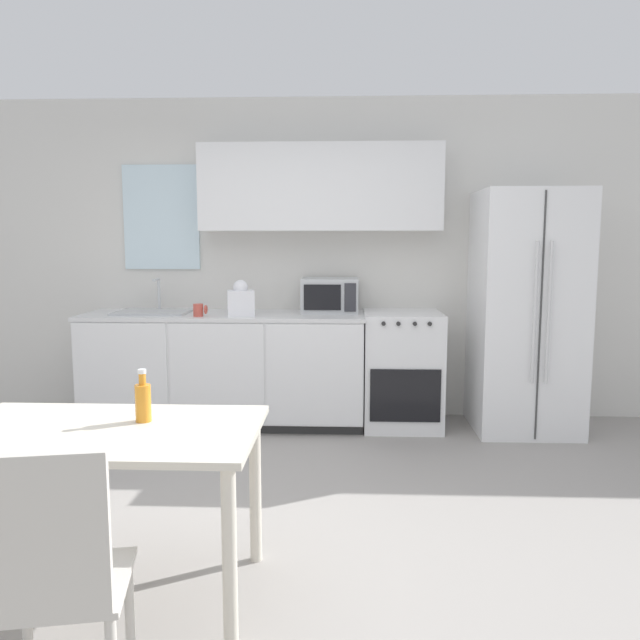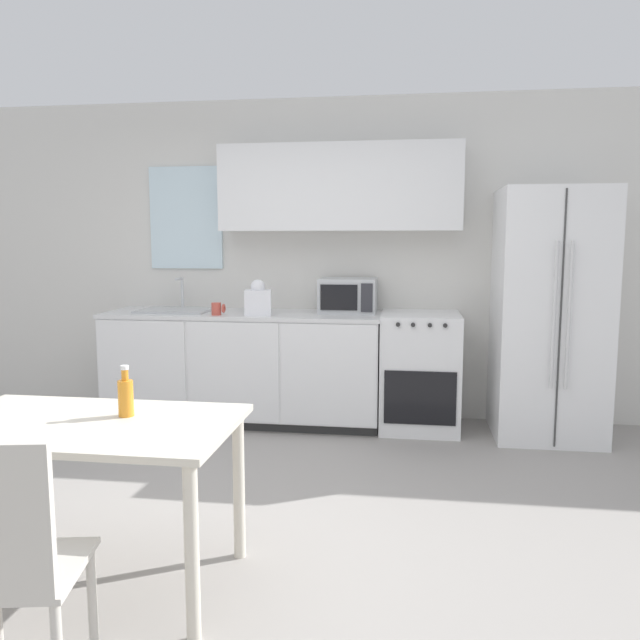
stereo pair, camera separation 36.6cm
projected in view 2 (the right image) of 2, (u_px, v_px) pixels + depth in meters
name	position (u px, v px, depth m)	size (l,w,h in m)	color
ground_plane	(236.00, 529.00, 3.29)	(12.00, 12.00, 0.00)	gray
wall_back	(311.00, 247.00, 5.34)	(12.00, 0.38, 2.70)	silver
kitchen_counter	(244.00, 367.00, 5.22)	(2.29, 0.68, 0.92)	#333333
oven_range	(420.00, 371.00, 5.02)	(0.62, 0.66, 0.94)	white
refrigerator	(549.00, 314.00, 4.77)	(0.79, 0.78, 1.90)	white
kitchen_sink	(176.00, 309.00, 5.25)	(0.59, 0.43, 0.28)	#B7BABC
microwave	(348.00, 295.00, 5.13)	(0.46, 0.38, 0.28)	#B7BABC
coffee_mug	(217.00, 309.00, 4.97)	(0.11, 0.08, 0.10)	#BF4C3F
grocery_bag_0	(258.00, 300.00, 4.98)	(0.24, 0.22, 0.28)	white
dining_table	(86.00, 444.00, 2.69)	(1.29, 0.77, 0.74)	beige
dining_chair_near	(6.00, 557.00, 1.94)	(0.47, 0.47, 0.93)	beige
drink_bottle	(126.00, 396.00, 2.75)	(0.07, 0.07, 0.23)	orange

